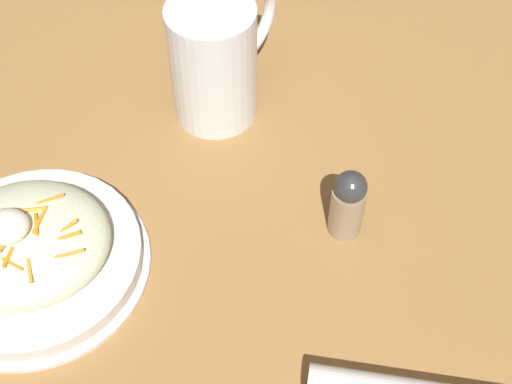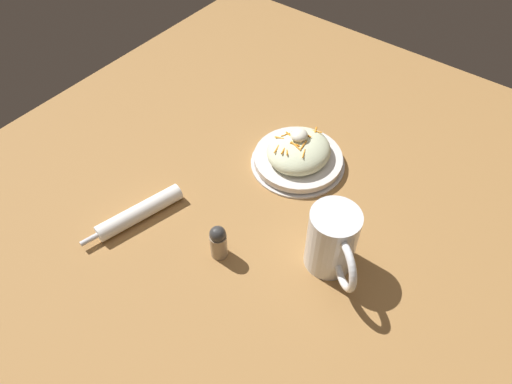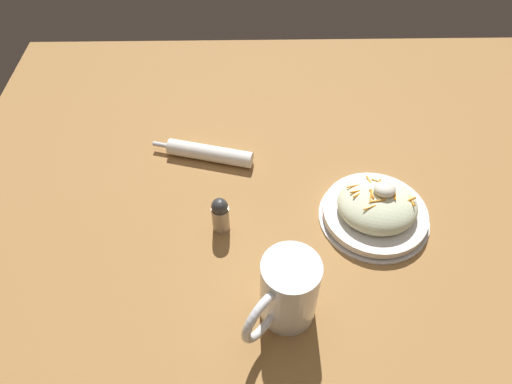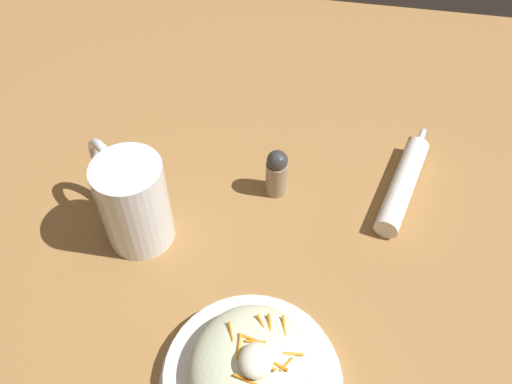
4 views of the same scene
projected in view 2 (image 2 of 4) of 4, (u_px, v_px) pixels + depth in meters
ground_plane at (289, 217)px, 0.97m from camera, size 1.43×1.43×0.00m
salad_plate at (298, 155)px, 1.05m from camera, size 0.21×0.21×0.09m
beer_mug at (332, 244)px, 0.86m from camera, size 0.12×0.13×0.14m
napkin_roll at (139, 213)px, 0.96m from camera, size 0.22×0.08×0.03m
salt_shaker at (218, 242)px, 0.88m from camera, size 0.03×0.03×0.08m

